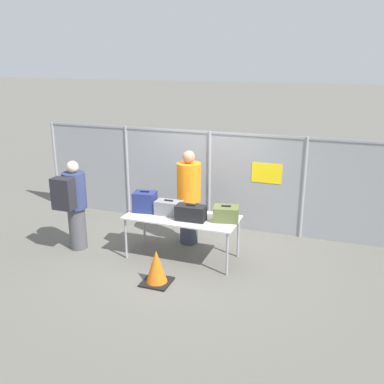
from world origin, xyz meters
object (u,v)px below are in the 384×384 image
at_px(traveler_hooded, 73,202).
at_px(security_worker_near, 189,196).
at_px(suitcase_black, 191,213).
at_px(traffic_cone, 156,268).
at_px(suitcase_grey, 169,208).
at_px(inspection_table, 182,219).
at_px(suitcase_navy, 145,202).
at_px(utility_trailer, 257,178).
at_px(suitcase_olive, 226,214).

height_order(traveler_hooded, security_worker_near, security_worker_near).
bearing_deg(suitcase_black, traffic_cone, -106.02).
bearing_deg(suitcase_grey, suitcase_black, -15.74).
xyz_separation_m(traveler_hooded, security_worker_near, (1.86, 1.01, 0.01)).
distance_m(inspection_table, suitcase_navy, 0.76).
distance_m(inspection_table, suitcase_black, 0.29).
distance_m(inspection_table, utility_trailer, 4.38).
bearing_deg(suitcase_navy, security_worker_near, 45.67).
bearing_deg(suitcase_navy, utility_trailer, 74.91).
bearing_deg(suitcase_grey, traveler_hooded, -167.68).
bearing_deg(security_worker_near, suitcase_grey, 58.83).
distance_m(suitcase_black, traffic_cone, 1.13).
height_order(traveler_hooded, traffic_cone, traveler_hooded).
distance_m(suitcase_black, traveler_hooded, 2.19).
relative_size(suitcase_black, utility_trailer, 0.13).
height_order(inspection_table, utility_trailer, inspection_table).
distance_m(suitcase_grey, suitcase_black, 0.48).
bearing_deg(inspection_table, suitcase_black, -27.24).
bearing_deg(suitcase_grey, suitcase_olive, 2.93).
distance_m(suitcase_grey, utility_trailer, 4.41).
relative_size(suitcase_grey, traffic_cone, 0.84).
bearing_deg(traffic_cone, suitcase_grey, 101.43).
relative_size(suitcase_olive, utility_trailer, 0.12).
height_order(suitcase_black, security_worker_near, security_worker_near).
height_order(suitcase_grey, security_worker_near, security_worker_near).
height_order(suitcase_olive, traffic_cone, suitcase_olive).
height_order(inspection_table, traffic_cone, inspection_table).
height_order(suitcase_navy, traffic_cone, suitcase_navy).
distance_m(inspection_table, traveler_hooded, 2.02).
bearing_deg(inspection_table, traffic_cone, -93.14).
height_order(suitcase_grey, suitcase_olive, suitcase_olive).
height_order(suitcase_navy, suitcase_grey, suitcase_navy).
height_order(security_worker_near, traffic_cone, security_worker_near).
height_order(suitcase_navy, traveler_hooded, traveler_hooded).
distance_m(security_worker_near, utility_trailer, 3.77).
bearing_deg(inspection_table, suitcase_navy, 177.15).
bearing_deg(suitcase_grey, utility_trailer, 80.86).
height_order(inspection_table, suitcase_olive, suitcase_olive).
relative_size(suitcase_navy, security_worker_near, 0.24).
bearing_deg(traffic_cone, suitcase_black, 73.98).
relative_size(inspection_table, suitcase_navy, 4.56).
height_order(suitcase_grey, suitcase_black, suitcase_black).
xyz_separation_m(utility_trailer, traffic_cone, (-0.49, -5.34, -0.14)).
bearing_deg(traffic_cone, suitcase_navy, 123.25).
xyz_separation_m(traveler_hooded, utility_trailer, (2.41, 4.70, -0.53)).
xyz_separation_m(inspection_table, utility_trailer, (0.43, 4.35, -0.33)).
distance_m(suitcase_grey, traffic_cone, 1.22).
relative_size(suitcase_grey, traveler_hooded, 0.28).
distance_m(suitcase_navy, suitcase_olive, 1.50).
bearing_deg(traveler_hooded, suitcase_navy, 24.41).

